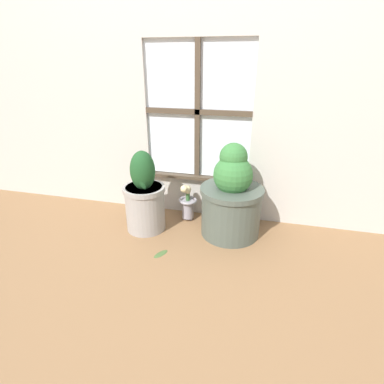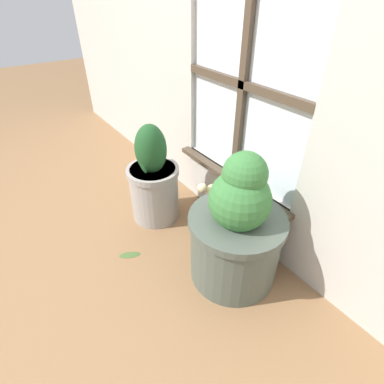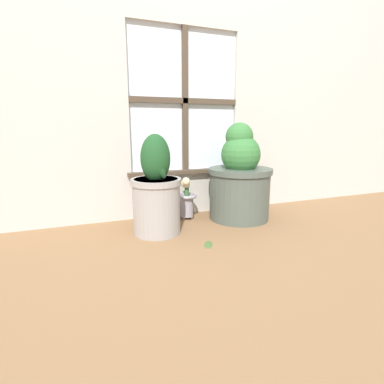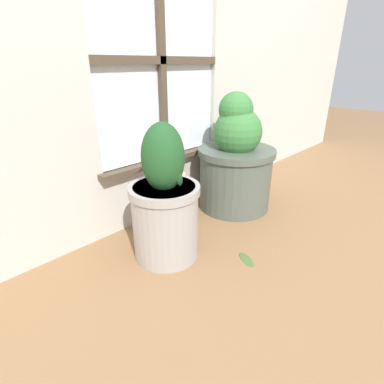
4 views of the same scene
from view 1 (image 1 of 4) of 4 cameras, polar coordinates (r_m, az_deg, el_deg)
name	(u,v)px [view 1 (image 1 of 4)]	position (r m, az deg, el deg)	size (l,w,h in m)	color
ground_plane	(171,263)	(1.85, -4.04, -13.39)	(10.00, 10.00, 0.00)	olive
wall_with_window	(199,34)	(2.14, 1.25, 27.86)	(4.40, 0.10, 2.50)	beige
potted_plant_left	(145,198)	(2.10, -9.03, -1.16)	(0.29, 0.29, 0.58)	#9E9993
potted_plant_right	(232,199)	(2.02, 7.53, -1.26)	(0.42, 0.42, 0.64)	#4C564C
flower_vase	(188,203)	(2.24, -0.84, -2.11)	(0.14, 0.14, 0.29)	#99939E
fallen_leaf	(161,253)	(1.93, -5.97, -11.57)	(0.09, 0.12, 0.01)	#476633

